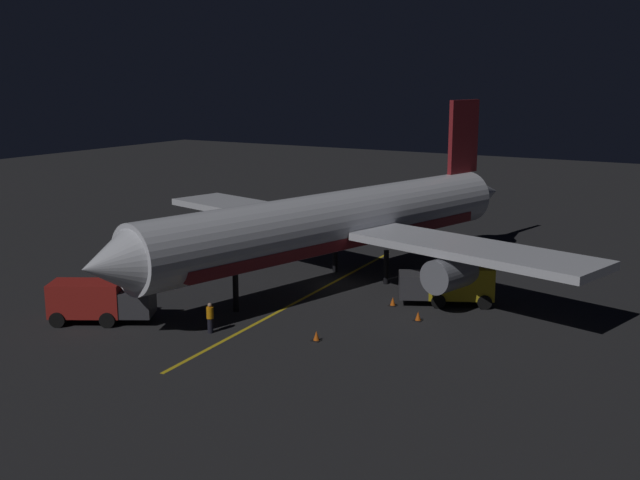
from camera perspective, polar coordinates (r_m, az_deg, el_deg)
The scene contains 10 objects.
ground_plane at distance 53.24m, azimuth 1.10°, elevation -3.40°, with size 180.00×180.00×0.20m, color black.
apron_guide_stripe at distance 49.93m, azimuth -1.22°, elevation -4.33°, with size 0.24×29.02×0.01m, color gold.
airliner at distance 52.70m, azimuth 1.58°, elevation 1.26°, with size 36.31×38.67×12.26m.
baggage_truck at distance 46.69m, azimuth -16.19°, elevation -4.41°, with size 6.15×4.70×2.42m.
catering_truck at distance 49.06m, azimuth 9.66°, elevation -3.28°, with size 6.14×4.47×2.46m.
ground_crew_worker at distance 43.56m, azimuth -8.16°, elevation -5.72°, with size 0.40×0.40×1.74m.
traffic_cone_near_left at distance 48.49m, azimuth 5.42°, elevation -4.58°, with size 0.50×0.50×0.55m.
traffic_cone_near_right at distance 53.24m, azimuth -10.57°, elevation -3.22°, with size 0.50×0.50×0.55m.
traffic_cone_under_wing at distance 42.08m, azimuth -0.27°, elevation -7.15°, with size 0.50×0.50×0.55m.
traffic_cone_far at distance 45.76m, azimuth 7.29°, elevation -5.65°, with size 0.50×0.50×0.55m.
Camera 1 is at (-25.20, 44.70, 14.11)m, focal length 43.13 mm.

